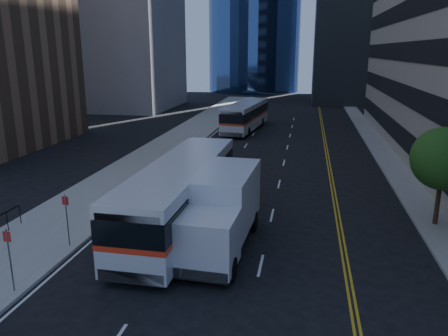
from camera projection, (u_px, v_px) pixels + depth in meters
name	position (u px, v px, depth m)	size (l,w,h in m)	color
ground	(242.00, 288.00, 16.88)	(160.00, 160.00, 0.00)	black
sidewalk_west	(173.00, 144.00, 42.46)	(5.00, 90.00, 0.15)	gray
sidewalk_east	(383.00, 153.00, 38.96)	(2.00, 90.00, 0.15)	gray
street_tree	(443.00, 159.00, 21.91)	(3.20, 3.20, 5.10)	#332114
bus_front	(181.00, 192.00, 22.35)	(3.12, 13.31, 3.42)	silver
bus_rear	(246.00, 115.00, 49.98)	(3.94, 12.35, 3.13)	silver
box_truck	(221.00, 211.00, 19.89)	(2.85, 7.41, 3.49)	silver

